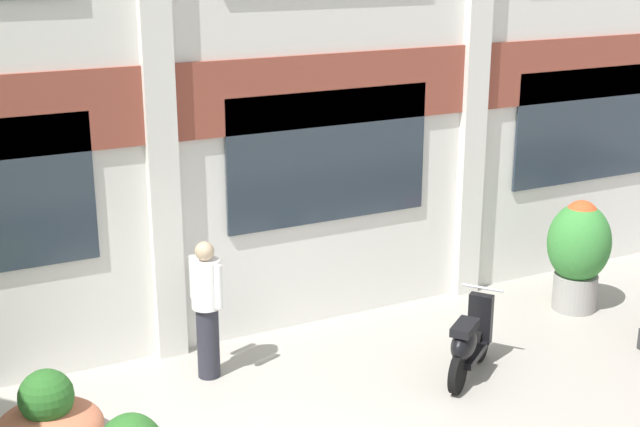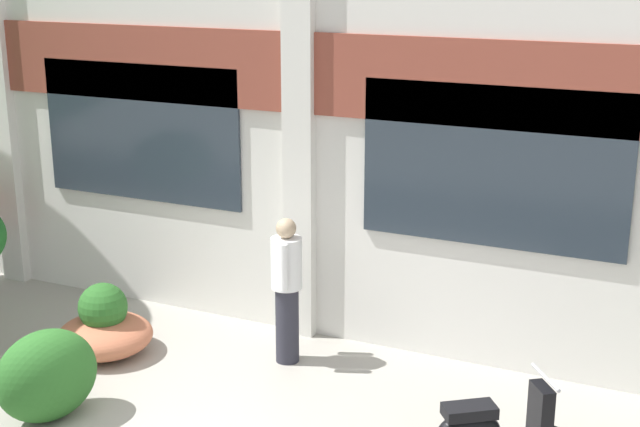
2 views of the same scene
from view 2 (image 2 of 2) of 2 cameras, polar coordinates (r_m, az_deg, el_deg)
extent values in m
cube|color=brown|center=(9.96, -1.26, 8.99)|extent=(17.62, 0.06, 0.90)
cube|color=#28333D|center=(11.23, -11.43, 5.10)|extent=(2.82, 0.04, 1.70)
cube|color=#28333D|center=(9.36, 10.95, 2.92)|extent=(2.82, 0.04, 1.70)
ellipsoid|color=#B76647|center=(10.45, -13.60, -7.60)|extent=(1.08, 1.08, 0.44)
sphere|color=#286023|center=(10.31, -13.73, -5.85)|extent=(0.55, 0.55, 0.55)
cube|color=black|center=(7.66, 9.54, -12.35)|extent=(0.48, 0.44, 0.10)
cube|color=black|center=(7.96, 13.91, -12.60)|extent=(0.26, 0.30, 0.60)
cylinder|color=#B7B7BF|center=(7.80, 14.24, -10.13)|extent=(0.32, 0.42, 0.03)
cylinder|color=#282833|center=(9.90, -2.11, -7.11)|extent=(0.26, 0.26, 0.87)
cylinder|color=silver|center=(9.64, -2.16, -3.19)|extent=(0.34, 0.34, 0.57)
sphere|color=tan|center=(9.52, -2.18, -0.95)|extent=(0.22, 0.22, 0.22)
cylinder|color=silver|center=(9.84, -1.98, -2.61)|extent=(0.09, 0.09, 0.51)
cylinder|color=silver|center=(9.43, -2.34, -3.47)|extent=(0.09, 0.09, 0.51)
ellipsoid|color=#286023|center=(9.11, -17.09, -9.88)|extent=(1.02, 1.20, 0.91)
camera|label=1|loc=(7.40, -73.54, 9.03)|focal=50.00mm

